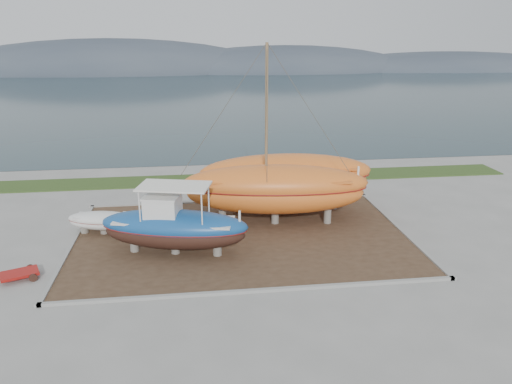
{
  "coord_description": "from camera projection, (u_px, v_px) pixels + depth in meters",
  "views": [
    {
      "loc": [
        -2.5,
        -21.37,
        10.94
      ],
      "look_at": [
        0.79,
        4.0,
        2.64
      ],
      "focal_mm": 35.0,
      "sensor_mm": 36.0,
      "label": 1
    }
  ],
  "objects": [
    {
      "name": "ground",
      "position": [
        250.0,
        271.0,
        23.84
      ],
      "size": [
        140.0,
        140.0,
        0.0
      ],
      "primitive_type": "plane",
      "color": "gray",
      "rests_on": "ground"
    },
    {
      "name": "blue_caique",
      "position": [
        174.0,
        220.0,
        25.03
      ],
      "size": [
        7.88,
        4.09,
        3.63
      ],
      "primitive_type": null,
      "rotation": [
        0.0,
        0.0,
        -0.24
      ],
      "color": "#164B8E",
      "rests_on": "dirt_patch"
    },
    {
      "name": "white_dinghy",
      "position": [
        104.0,
        223.0,
        27.93
      ],
      "size": [
        4.23,
        2.31,
        1.2
      ],
      "primitive_type": null,
      "rotation": [
        0.0,
        0.0,
        -0.21
      ],
      "color": "silver",
      "rests_on": "dirt_patch"
    },
    {
      "name": "mountain_ridge",
      "position": [
        199.0,
        71.0,
        141.75
      ],
      "size": [
        200.0,
        36.0,
        20.0
      ],
      "primitive_type": null,
      "color": "#333D49",
      "rests_on": "ground"
    },
    {
      "name": "orange_sailboat",
      "position": [
        276.0,
        138.0,
        27.99
      ],
      "size": [
        11.06,
        4.38,
        10.29
      ],
      "primitive_type": null,
      "rotation": [
        0.0,
        0.0,
        -0.11
      ],
      "color": "orange",
      "rests_on": "dirt_patch"
    },
    {
      "name": "red_trailer",
      "position": [
        20.0,
        276.0,
        22.98
      ],
      "size": [
        2.71,
        2.05,
        0.34
      ],
      "primitive_type": null,
      "rotation": [
        0.0,
        0.0,
        0.39
      ],
      "color": "#A91813",
      "rests_on": "ground"
    },
    {
      "name": "grass_strip",
      "position": [
        227.0,
        179.0,
        38.45
      ],
      "size": [
        44.0,
        3.0,
        0.08
      ],
      "primitive_type": "cube",
      "color": "#284219",
      "rests_on": "ground"
    },
    {
      "name": "dirt_patch",
      "position": [
        242.0,
        237.0,
        27.6
      ],
      "size": [
        18.0,
        12.0,
        0.06
      ],
      "primitive_type": "cube",
      "color": "#422D1E",
      "rests_on": "ground"
    },
    {
      "name": "sea",
      "position": [
        205.0,
        94.0,
        89.87
      ],
      "size": [
        260.0,
        100.0,
        0.04
      ],
      "primitive_type": null,
      "color": "#1B3137",
      "rests_on": "ground"
    },
    {
      "name": "orange_bare_hull",
      "position": [
        286.0,
        183.0,
        31.18
      ],
      "size": [
        10.9,
        3.72,
        3.53
      ],
      "primitive_type": null,
      "rotation": [
        0.0,
        0.0,
        -0.05
      ],
      "color": "orange",
      "rests_on": "dirt_patch"
    },
    {
      "name": "curb_frame",
      "position": [
        242.0,
        237.0,
        27.59
      ],
      "size": [
        18.6,
        12.6,
        0.15
      ],
      "primitive_type": null,
      "color": "gray",
      "rests_on": "ground"
    }
  ]
}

